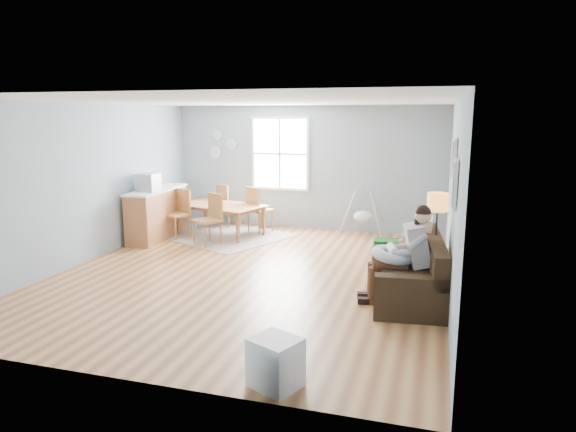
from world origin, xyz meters
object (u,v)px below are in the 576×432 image
(floor_lamp, at_px, (437,210))
(counter, at_px, (158,213))
(dining_table, at_px, (219,220))
(chair_ne, at_px, (257,206))
(monitor, at_px, (148,182))
(chair_nw, at_px, (226,202))
(baby_swing, at_px, (363,216))
(sofa, at_px, (412,275))
(chair_sw, at_px, (180,210))
(father, at_px, (404,251))
(toddler, at_px, (407,243))
(storage_cube, at_px, (275,362))
(chair_se, at_px, (211,215))

(floor_lamp, xyz_separation_m, counter, (-5.50, 1.80, -0.67))
(floor_lamp, xyz_separation_m, dining_table, (-4.40, 2.41, -0.87))
(dining_table, relative_size, counter, 0.99)
(chair_ne, xyz_separation_m, monitor, (-1.76, -1.37, 0.62))
(chair_nw, distance_m, baby_swing, 3.10)
(sofa, bearing_deg, chair_nw, 141.03)
(sofa, height_order, chair_nw, chair_nw)
(chair_sw, height_order, counter, counter)
(chair_nw, bearing_deg, father, -42.07)
(chair_ne, bearing_deg, dining_table, -149.67)
(dining_table, relative_size, chair_nw, 1.90)
(sofa, distance_m, chair_sw, 5.33)
(father, relative_size, chair_nw, 1.39)
(floor_lamp, xyz_separation_m, monitor, (-5.47, 1.45, 0.01))
(sofa, xyz_separation_m, floor_lamp, (0.29, 0.25, 0.89))
(sofa, relative_size, toddler, 2.64)
(father, height_order, storage_cube, father)
(floor_lamp, height_order, baby_swing, floor_lamp)
(storage_cube, xyz_separation_m, chair_nw, (-3.20, 6.35, 0.31))
(counter, bearing_deg, storage_cube, -50.11)
(sofa, height_order, storage_cube, sofa)
(storage_cube, relative_size, chair_sw, 0.55)
(toddler, relative_size, chair_nw, 0.85)
(chair_nw, bearing_deg, sofa, -38.97)
(chair_sw, relative_size, counter, 0.54)
(toddler, bearing_deg, floor_lamp, 9.20)
(floor_lamp, xyz_separation_m, chair_se, (-4.22, 1.62, -0.61))
(chair_sw, relative_size, baby_swing, 1.01)
(sofa, height_order, chair_sw, chair_sw)
(monitor, bearing_deg, dining_table, 41.95)
(storage_cube, bearing_deg, floor_lamp, 66.26)
(chair_sw, relative_size, chair_se, 0.99)
(toddler, distance_m, counter, 5.44)
(dining_table, xyz_separation_m, chair_sw, (-0.71, -0.40, 0.25))
(father, height_order, floor_lamp, floor_lamp)
(toddler, xyz_separation_m, chair_ne, (-3.32, 2.88, -0.13))
(floor_lamp, bearing_deg, father, -124.71)
(chair_ne, bearing_deg, chair_sw, -150.04)
(monitor, height_order, baby_swing, monitor)
(chair_se, height_order, chair_ne, chair_se)
(sofa, xyz_separation_m, chair_ne, (-3.41, 3.07, 0.28))
(sofa, relative_size, chair_se, 2.16)
(floor_lamp, bearing_deg, sofa, -138.85)
(toddler, height_order, counter, toddler)
(chair_ne, height_order, baby_swing, chair_ne)
(floor_lamp, bearing_deg, toddler, -170.80)
(father, distance_m, chair_se, 4.41)
(chair_nw, xyz_separation_m, chair_ne, (0.87, -0.39, 0.02))
(counter, bearing_deg, chair_ne, 29.61)
(chair_ne, distance_m, monitor, 2.32)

